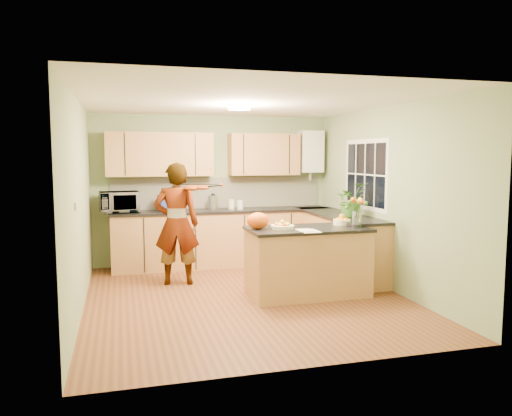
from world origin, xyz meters
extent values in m
plane|color=brown|center=(0.00, 0.00, 0.00)|extent=(4.50, 4.50, 0.00)
cube|color=white|center=(0.00, 0.00, 2.50)|extent=(4.00, 4.50, 0.02)
cube|color=#8CA173|center=(0.00, 2.25, 1.25)|extent=(4.00, 0.02, 2.50)
cube|color=#8CA173|center=(0.00, -2.25, 1.25)|extent=(4.00, 0.02, 2.50)
cube|color=#8CA173|center=(-2.00, 0.00, 1.25)|extent=(0.02, 4.50, 2.50)
cube|color=#8CA173|center=(2.00, 0.00, 1.25)|extent=(0.02, 4.50, 2.50)
cube|color=tan|center=(0.10, 1.95, 0.45)|extent=(3.60, 0.60, 0.90)
cube|color=black|center=(0.10, 1.94, 0.92)|extent=(3.64, 0.62, 0.04)
cube|color=tan|center=(1.70, 0.85, 0.45)|extent=(0.60, 2.20, 0.90)
cube|color=black|center=(1.69, 0.85, 0.92)|extent=(0.62, 2.24, 0.04)
cube|color=white|center=(0.10, 2.23, 1.20)|extent=(3.60, 0.02, 0.52)
cube|color=tan|center=(-0.90, 2.08, 1.85)|extent=(1.70, 0.34, 0.70)
cube|color=tan|center=(0.85, 2.08, 1.85)|extent=(1.20, 0.34, 0.70)
cube|color=white|center=(1.70, 2.09, 1.90)|extent=(0.40, 0.30, 0.72)
cylinder|color=#AFAFB4|center=(1.70, 2.09, 1.50)|extent=(0.06, 0.06, 0.20)
cube|color=white|center=(1.99, 0.60, 1.55)|extent=(0.01, 1.30, 1.05)
cube|color=black|center=(1.99, 0.60, 1.55)|extent=(0.01, 1.18, 0.92)
cube|color=white|center=(-1.99, -0.60, 1.30)|extent=(0.02, 0.09, 0.09)
cylinder|color=#FFEABF|center=(0.00, 0.30, 2.46)|extent=(0.30, 0.30, 0.06)
cylinder|color=white|center=(0.00, 0.30, 2.49)|extent=(0.10, 0.10, 0.02)
cube|color=tan|center=(0.81, -0.11, 0.43)|extent=(1.53, 0.76, 0.86)
cube|color=black|center=(0.81, -0.11, 0.88)|extent=(1.56, 0.80, 0.04)
cylinder|color=#F6EBC4|center=(0.46, -0.11, 0.92)|extent=(0.30, 0.30, 0.05)
cylinder|color=#F6EBC4|center=(1.36, 0.04, 0.93)|extent=(0.24, 0.24, 0.07)
cylinder|color=silver|center=(1.41, -0.29, 1.01)|extent=(0.11, 0.11, 0.22)
ellipsoid|color=#E05312|center=(0.15, -0.06, 1.00)|extent=(0.31, 0.27, 0.22)
cube|color=silver|center=(0.71, -0.41, 0.90)|extent=(0.22, 0.31, 0.01)
imported|color=#DDA287|center=(-0.78, 0.91, 0.87)|extent=(0.69, 0.51, 1.73)
imported|color=white|center=(-1.55, 1.94, 1.10)|extent=(0.63, 0.46, 0.33)
cube|color=navy|center=(-0.78, 1.98, 1.07)|extent=(0.36, 0.29, 0.25)
cylinder|color=#AFAFB4|center=(-0.05, 1.99, 1.06)|extent=(0.17, 0.17, 0.23)
sphere|color=black|center=(-0.05, 1.99, 1.21)|extent=(0.08, 0.08, 0.08)
cylinder|color=#F6EBC4|center=(0.26, 1.99, 1.02)|extent=(0.12, 0.12, 0.16)
cylinder|color=white|center=(0.38, 1.88, 1.02)|extent=(0.13, 0.13, 0.15)
imported|color=#366D24|center=(1.70, 0.47, 1.19)|extent=(0.53, 0.48, 0.50)
camera|label=1|loc=(-1.53, -6.13, 1.83)|focal=35.00mm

